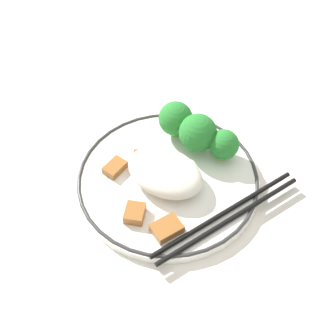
{
  "coord_description": "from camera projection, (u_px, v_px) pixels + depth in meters",
  "views": [
    {
      "loc": [
        -0.21,
        0.32,
        0.5
      ],
      "look_at": [
        0.0,
        0.0,
        0.03
      ],
      "focal_mm": 50.0,
      "sensor_mm": 36.0,
      "label": 1
    }
  ],
  "objects": [
    {
      "name": "chopsticks",
      "position": [
        227.0,
        216.0,
        0.58
      ],
      "size": [
        0.1,
        0.21,
        0.01
      ],
      "color": "black",
      "rests_on": "plate"
    },
    {
      "name": "meat_near_left",
      "position": [
        167.0,
        228.0,
        0.57
      ],
      "size": [
        0.04,
        0.04,
        0.01
      ],
      "color": "#995B28",
      "rests_on": "plate"
    },
    {
      "name": "meat_near_back",
      "position": [
        135.0,
        213.0,
        0.58
      ],
      "size": [
        0.03,
        0.04,
        0.01
      ],
      "color": "#995B28",
      "rests_on": "plate"
    },
    {
      "name": "broccoli_back_left",
      "position": [
        224.0,
        145.0,
        0.63
      ],
      "size": [
        0.04,
        0.04,
        0.05
      ],
      "color": "#7FB756",
      "rests_on": "plate"
    },
    {
      "name": "meat_near_right",
      "position": [
        115.0,
        168.0,
        0.63
      ],
      "size": [
        0.02,
        0.03,
        0.01
      ],
      "color": "#995B28",
      "rests_on": "plate"
    },
    {
      "name": "broccoli_back_center",
      "position": [
        198.0,
        133.0,
        0.63
      ],
      "size": [
        0.05,
        0.05,
        0.06
      ],
      "color": "#7FB756",
      "rests_on": "plate"
    },
    {
      "name": "rice_mound",
      "position": [
        166.0,
        173.0,
        0.61
      ],
      "size": [
        0.11,
        0.07,
        0.04
      ],
      "color": "white",
      "rests_on": "plate"
    },
    {
      "name": "meat_near_front",
      "position": [
        140.0,
        161.0,
        0.63
      ],
      "size": [
        0.03,
        0.03,
        0.01
      ],
      "color": "#995B28",
      "rests_on": "plate"
    },
    {
      "name": "plate",
      "position": [
        168.0,
        180.0,
        0.63
      ],
      "size": [
        0.25,
        0.25,
        0.02
      ],
      "color": "white",
      "rests_on": "ground_plane"
    },
    {
      "name": "broccoli_back_right",
      "position": [
        176.0,
        119.0,
        0.65
      ],
      "size": [
        0.05,
        0.05,
        0.05
      ],
      "color": "#7FB756",
      "rests_on": "plate"
    },
    {
      "name": "ground_plane",
      "position": [
        168.0,
        183.0,
        0.63
      ],
      "size": [
        3.0,
        3.0,
        0.0
      ],
      "primitive_type": "plane",
      "color": "silver"
    }
  ]
}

